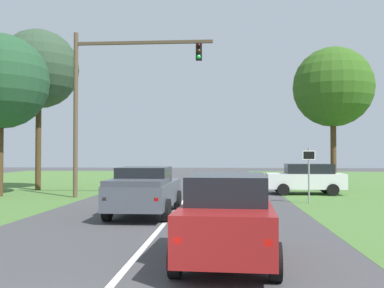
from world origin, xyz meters
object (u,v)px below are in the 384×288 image
at_px(oak_tree_right, 333,87).
at_px(crossing_suv_far, 306,178).
at_px(extra_tree_2, 1,82).
at_px(keep_moving_sign, 309,168).
at_px(traffic_light, 108,89).
at_px(pickup_truck_lead, 145,190).
at_px(red_suv_near, 228,216).
at_px(extra_tree_1, 39,69).

relative_size(oak_tree_right, crossing_suv_far, 2.06).
bearing_deg(extra_tree_2, keep_moving_sign, -7.64).
distance_m(traffic_light, crossing_suv_far, 12.35).
distance_m(keep_moving_sign, crossing_suv_far, 4.87).
bearing_deg(oak_tree_right, pickup_truck_lead, -130.36).
bearing_deg(oak_tree_right, red_suv_near, -110.03).
bearing_deg(keep_moving_sign, traffic_light, 169.27).
bearing_deg(red_suv_near, oak_tree_right, 69.97).
distance_m(pickup_truck_lead, extra_tree_1, 15.83).
relative_size(traffic_light, oak_tree_right, 0.98).
height_order(red_suv_near, keep_moving_sign, keep_moving_sign).
distance_m(red_suv_near, extra_tree_1, 22.81).
bearing_deg(traffic_light, extra_tree_2, 177.61).
bearing_deg(extra_tree_2, oak_tree_right, 14.18).
bearing_deg(pickup_truck_lead, extra_tree_2, 143.97).
bearing_deg(crossing_suv_far, pickup_truck_lead, -129.74).
distance_m(crossing_suv_far, extra_tree_2, 18.15).
relative_size(red_suv_near, keep_moving_sign, 1.73).
xyz_separation_m(red_suv_near, traffic_light, (-6.31, 13.57, 4.83)).
relative_size(pickup_truck_lead, keep_moving_sign, 2.10).
height_order(pickup_truck_lead, crossing_suv_far, pickup_truck_lead).
height_order(crossing_suv_far, extra_tree_2, extra_tree_2).
bearing_deg(oak_tree_right, traffic_light, -158.67).
relative_size(traffic_light, keep_moving_sign, 3.39).
height_order(traffic_light, keep_moving_sign, traffic_light).
bearing_deg(red_suv_near, crossing_suv_far, 74.08).
height_order(red_suv_near, traffic_light, traffic_light).
distance_m(traffic_light, oak_tree_right, 14.12).
xyz_separation_m(keep_moving_sign, crossing_suv_far, (0.72, 4.76, -0.75)).
xyz_separation_m(red_suv_near, extra_tree_1, (-12.11, 18.07, 6.87)).
height_order(keep_moving_sign, crossing_suv_far, keep_moving_sign).
relative_size(crossing_suv_far, extra_tree_1, 0.42).
bearing_deg(crossing_suv_far, oak_tree_right, 47.22).
distance_m(traffic_light, keep_moving_sign, 11.24).
distance_m(keep_moving_sign, extra_tree_1, 18.38).
xyz_separation_m(extra_tree_1, extra_tree_2, (-0.35, -4.24, -1.49)).
distance_m(pickup_truck_lead, keep_moving_sign, 8.46).
distance_m(crossing_suv_far, extra_tree_1, 18.24).
xyz_separation_m(crossing_suv_far, extra_tree_2, (-17.13, -2.55, 5.44)).
distance_m(traffic_light, extra_tree_2, 6.17).
bearing_deg(pickup_truck_lead, keep_moving_sign, 33.10).
bearing_deg(crossing_suv_far, extra_tree_2, -171.52).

